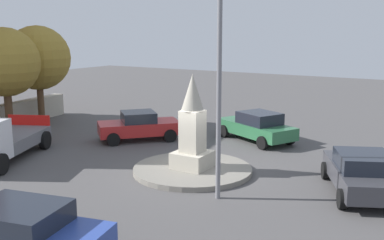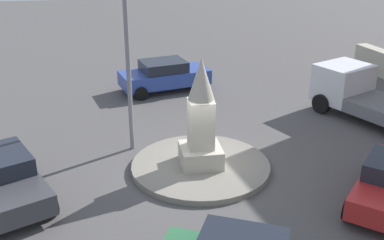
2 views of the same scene
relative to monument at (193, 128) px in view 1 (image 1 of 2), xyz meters
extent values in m
plane|color=#4F4C4C|center=(0.00, 0.00, -1.75)|extent=(80.00, 80.00, 0.00)
cylinder|color=gray|center=(0.00, 0.00, -1.65)|extent=(4.65, 4.65, 0.20)
cube|color=#B2AA99|center=(0.00, 0.00, -1.24)|extent=(1.34, 1.34, 0.63)
cube|color=#B2AA99|center=(0.00, 0.00, -0.11)|extent=(0.80, 0.80, 1.63)
cone|color=#B2AA99|center=(0.00, 0.00, 1.41)|extent=(0.87, 0.87, 1.40)
cylinder|color=slate|center=(2.18, -1.95, 1.84)|extent=(0.16, 0.16, 7.18)
cube|color=#2D6B42|center=(0.00, 6.06, -1.13)|extent=(4.60, 3.40, 0.60)
cube|color=#1E232D|center=(0.23, 5.95, -0.55)|extent=(2.38, 2.24, 0.57)
cylinder|color=black|center=(-1.72, 5.93, -1.43)|extent=(0.67, 0.48, 0.64)
cylinder|color=black|center=(-0.98, 7.48, -1.43)|extent=(0.67, 0.48, 0.64)
cylinder|color=black|center=(0.98, 4.64, -1.43)|extent=(0.67, 0.48, 0.64)
cylinder|color=black|center=(1.72, 6.19, -1.43)|extent=(0.67, 0.48, 0.64)
cube|color=#B22323|center=(-5.09, 3.11, -1.12)|extent=(3.98, 4.16, 0.62)
cube|color=#1E232D|center=(-5.10, 3.10, -0.56)|extent=(2.29, 2.29, 0.51)
cylinder|color=black|center=(-5.37, 1.48, -1.43)|extent=(0.59, 0.62, 0.64)
cylinder|color=black|center=(-6.68, 2.65, -1.43)|extent=(0.59, 0.62, 0.64)
cylinder|color=black|center=(-3.50, 3.57, -1.43)|extent=(0.59, 0.62, 0.64)
cylinder|color=black|center=(-4.81, 4.74, -1.43)|extent=(0.59, 0.62, 0.64)
cube|color=#38383D|center=(6.10, 1.00, -1.12)|extent=(3.45, 4.57, 0.62)
cube|color=#1E232D|center=(6.19, 0.79, -0.55)|extent=(2.34, 2.45, 0.52)
cylinder|color=black|center=(4.64, 1.93, -1.43)|extent=(0.47, 0.67, 0.64)
cylinder|color=black|center=(6.30, 2.71, -1.43)|extent=(0.47, 0.67, 0.64)
cylinder|color=black|center=(5.89, -0.72, -1.43)|extent=(0.47, 0.67, 0.64)
cube|color=#2D479E|center=(0.26, -8.25, -1.09)|extent=(4.59, 2.74, 0.69)
cube|color=#1E232D|center=(0.32, -8.24, -0.49)|extent=(2.41, 2.10, 0.50)
cube|color=slate|center=(-8.30, -2.00, -1.06)|extent=(3.49, 4.19, 0.54)
cube|color=red|center=(-9.04, -0.39, -0.55)|extent=(1.92, 0.93, 0.50)
cylinder|color=black|center=(-6.11, -4.14, -1.33)|extent=(0.61, 0.88, 0.84)
cylinder|color=black|center=(-7.75, -0.60, -1.33)|extent=(0.61, 0.88, 0.84)
cylinder|color=black|center=(-9.72, -1.51, -1.33)|extent=(0.61, 0.88, 0.84)
cylinder|color=brown|center=(-12.73, 3.44, -0.47)|extent=(0.39, 0.39, 2.57)
sphere|color=olive|center=(-12.73, 3.44, 2.13)|extent=(3.75, 3.75, 3.75)
cylinder|color=brown|center=(-12.28, 0.89, -0.50)|extent=(0.41, 0.41, 2.51)
sphere|color=olive|center=(-12.28, 0.89, 2.05)|extent=(3.69, 3.69, 3.69)
camera|label=1|loc=(8.89, -14.46, 3.70)|focal=42.30mm
camera|label=2|loc=(2.61, 13.73, 5.88)|focal=43.96mm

